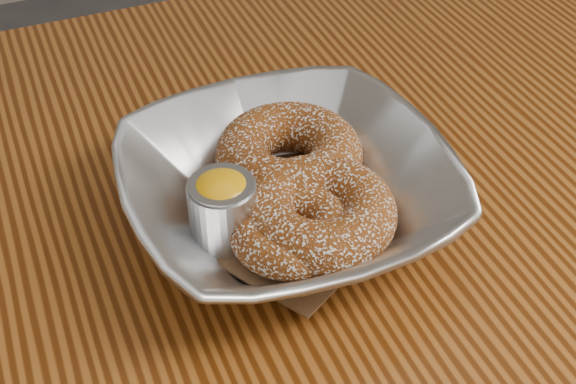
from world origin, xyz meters
name	(u,v)px	position (x,y,z in m)	size (l,w,h in m)	color
table	(401,295)	(0.00, 0.00, 0.65)	(1.20, 0.80, 0.75)	brown
serving_bowl	(288,193)	(-0.09, 0.02, 0.78)	(0.24, 0.24, 0.06)	#BBBDC2
parchment	(288,213)	(-0.09, 0.02, 0.76)	(0.14, 0.14, 0.00)	brown
donut_back	(289,155)	(-0.08, 0.06, 0.78)	(0.11, 0.11, 0.04)	brown
donut_front	(319,213)	(-0.08, -0.01, 0.78)	(0.11, 0.11, 0.04)	brown
donut_extra	(291,230)	(-0.11, -0.01, 0.78)	(0.09, 0.09, 0.03)	brown
ramekin	(223,207)	(-0.15, 0.02, 0.79)	(0.05, 0.05, 0.06)	#BBBDC2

